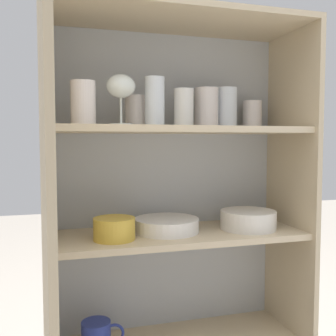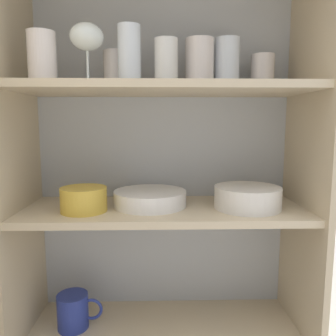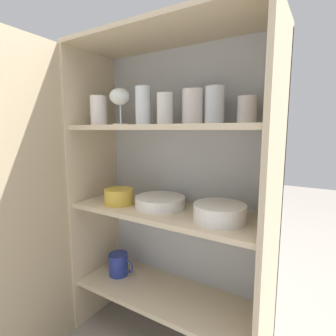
# 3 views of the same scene
# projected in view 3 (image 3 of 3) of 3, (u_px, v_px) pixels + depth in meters

# --- Properties ---
(cupboard_back_panel) EXTENTS (0.83, 0.02, 1.27)m
(cupboard_back_panel) POSITION_uv_depth(u_px,v_px,m) (184.00, 194.00, 1.20)
(cupboard_back_panel) COLOR #B2B7BC
(cupboard_back_panel) RESTS_ON ground_plane
(cupboard_side_left) EXTENTS (0.02, 0.32, 1.27)m
(cupboard_side_left) POSITION_uv_depth(u_px,v_px,m) (96.00, 189.00, 1.28)
(cupboard_side_left) COLOR #CCB793
(cupboard_side_left) RESTS_ON ground_plane
(cupboard_side_right) EXTENTS (0.02, 0.32, 1.27)m
(cupboard_side_right) POSITION_uv_depth(u_px,v_px,m) (272.00, 219.00, 0.86)
(cupboard_side_right) COLOR #CCB793
(cupboard_side_right) RESTS_ON ground_plane
(cupboard_top_panel) EXTENTS (0.83, 0.32, 0.02)m
(cupboard_top_panel) POSITION_uv_depth(u_px,v_px,m) (166.00, 33.00, 0.98)
(cupboard_top_panel) COLOR #CCB793
(cupboard_top_panel) RESTS_ON cupboard_side_left
(shelf_board_lower) EXTENTS (0.80, 0.29, 0.02)m
(shelf_board_lower) POSITION_uv_depth(u_px,v_px,m) (166.00, 295.00, 1.13)
(shelf_board_lower) COLOR beige
(shelf_board_middle) EXTENTS (0.80, 0.29, 0.02)m
(shelf_board_middle) POSITION_uv_depth(u_px,v_px,m) (166.00, 212.00, 1.08)
(shelf_board_middle) COLOR beige
(shelf_board_upper) EXTENTS (0.80, 0.29, 0.02)m
(shelf_board_upper) POSITION_uv_depth(u_px,v_px,m) (166.00, 127.00, 1.03)
(shelf_board_upper) COLOR beige
(cupboard_door) EXTENTS (0.04, 0.42, 1.27)m
(cupboard_door) POSITION_uv_depth(u_px,v_px,m) (21.00, 209.00, 0.97)
(cupboard_door) COLOR tan
(cupboard_door) RESTS_ON ground_plane
(tumbler_glass_0) EXTENTS (0.06, 0.06, 0.15)m
(tumbler_glass_0) POSITION_uv_depth(u_px,v_px,m) (143.00, 106.00, 1.04)
(tumbler_glass_0) COLOR white
(tumbler_glass_0) RESTS_ON shelf_board_upper
(tumbler_glass_1) EXTENTS (0.07, 0.07, 0.10)m
(tumbler_glass_1) POSITION_uv_depth(u_px,v_px,m) (247.00, 110.00, 0.92)
(tumbler_glass_1) COLOR silver
(tumbler_glass_1) RESTS_ON shelf_board_upper
(tumbler_glass_2) EXTENTS (0.06, 0.06, 0.12)m
(tumbler_glass_2) POSITION_uv_depth(u_px,v_px,m) (165.00, 109.00, 1.00)
(tumbler_glass_2) COLOR white
(tumbler_glass_2) RESTS_ON shelf_board_upper
(tumbler_glass_3) EXTENTS (0.07, 0.07, 0.14)m
(tumbler_glass_3) POSITION_uv_depth(u_px,v_px,m) (215.00, 106.00, 0.96)
(tumbler_glass_3) COLOR white
(tumbler_glass_3) RESTS_ON shelf_board_upper
(tumbler_glass_4) EXTENTS (0.08, 0.08, 0.10)m
(tumbler_glass_4) POSITION_uv_depth(u_px,v_px,m) (145.00, 114.00, 1.12)
(tumbler_glass_4) COLOR silver
(tumbler_glass_4) RESTS_ON shelf_board_upper
(tumbler_glass_5) EXTENTS (0.08, 0.08, 0.13)m
(tumbler_glass_5) POSITION_uv_depth(u_px,v_px,m) (193.00, 107.00, 0.99)
(tumbler_glass_5) COLOR silver
(tumbler_glass_5) RESTS_ON shelf_board_upper
(tumbler_glass_6) EXTENTS (0.07, 0.07, 0.12)m
(tumbler_glass_6) POSITION_uv_depth(u_px,v_px,m) (99.00, 111.00, 1.13)
(tumbler_glass_6) COLOR silver
(tumbler_glass_6) RESTS_ON shelf_board_upper
(wine_glass_0) EXTENTS (0.09, 0.09, 0.15)m
(wine_glass_0) POSITION_uv_depth(u_px,v_px,m) (120.00, 98.00, 1.08)
(wine_glass_0) COLOR white
(wine_glass_0) RESTS_ON shelf_board_upper
(plate_stack_white) EXTENTS (0.21, 0.21, 0.04)m
(plate_stack_white) POSITION_uv_depth(u_px,v_px,m) (160.00, 202.00, 1.11)
(plate_stack_white) COLOR white
(plate_stack_white) RESTS_ON shelf_board_middle
(mixing_bowl_large) EXTENTS (0.19, 0.19, 0.06)m
(mixing_bowl_large) POSITION_uv_depth(u_px,v_px,m) (220.00, 212.00, 0.93)
(mixing_bowl_large) COLOR silver
(mixing_bowl_large) RESTS_ON shelf_board_middle
(serving_bowl_small) EXTENTS (0.13, 0.13, 0.07)m
(serving_bowl_small) POSITION_uv_depth(u_px,v_px,m) (119.00, 196.00, 1.15)
(serving_bowl_small) COLOR gold
(serving_bowl_small) RESTS_ON shelf_board_middle
(coffee_mug_primary) EXTENTS (0.14, 0.09, 0.10)m
(coffee_mug_primary) POSITION_uv_depth(u_px,v_px,m) (119.00, 264.00, 1.26)
(coffee_mug_primary) COLOR #283893
(coffee_mug_primary) RESTS_ON shelf_board_lower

